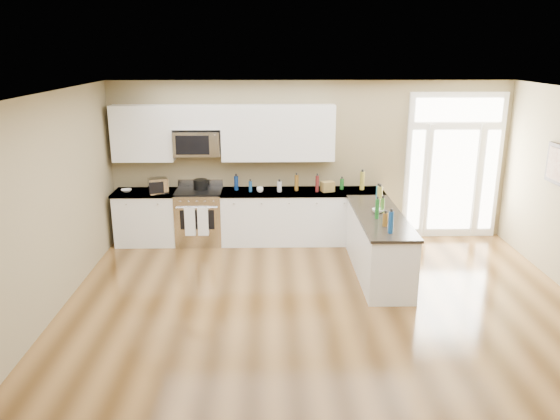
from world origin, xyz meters
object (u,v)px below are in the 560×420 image
at_px(stockpot, 201,184).
at_px(toaster_oven, 158,186).
at_px(kitchen_range, 200,216).
at_px(peninsula_cabinet, 378,246).

relative_size(stockpot, toaster_oven, 0.79).
bearing_deg(kitchen_range, toaster_oven, -168.29).
xyz_separation_m(stockpot, toaster_oven, (-0.69, -0.24, 0.03)).
bearing_deg(peninsula_cabinet, kitchen_range, 153.29).
relative_size(peninsula_cabinet, toaster_oven, 7.47).
bearing_deg(peninsula_cabinet, toaster_oven, 159.70).
relative_size(kitchen_range, stockpot, 4.41).
height_order(kitchen_range, stockpot, stockpot).
height_order(kitchen_range, toaster_oven, toaster_oven).
bearing_deg(toaster_oven, kitchen_range, -9.82).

